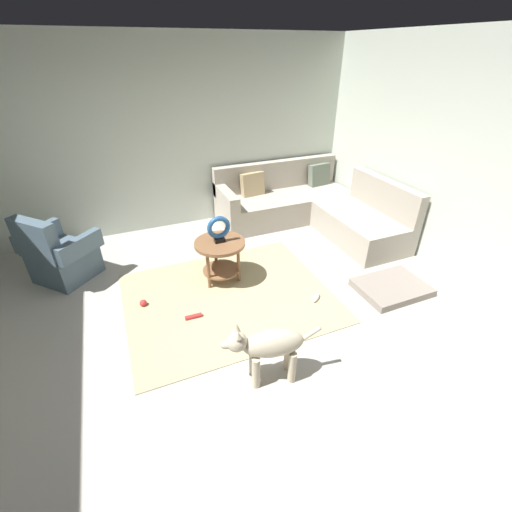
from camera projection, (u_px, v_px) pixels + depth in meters
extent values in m
cube|color=#B7B2A8|center=(238.00, 345.00, 3.42)|extent=(6.00, 6.00, 0.10)
cube|color=silver|center=(166.00, 139.00, 5.01)|extent=(6.00, 0.12, 2.70)
cube|color=silver|center=(493.00, 172.00, 3.67)|extent=(0.12, 6.00, 2.70)
cube|color=tan|center=(229.00, 297.00, 3.99)|extent=(2.30, 1.90, 0.01)
cube|color=#B2A899|center=(285.00, 206.00, 5.75)|extent=(2.20, 0.85, 0.42)
cube|color=#B2A899|center=(277.00, 175.00, 5.81)|extent=(2.20, 0.14, 0.46)
cube|color=#B2A899|center=(360.00, 227.00, 5.09)|extent=(0.85, 1.40, 0.42)
cube|color=#B2A899|center=(385.00, 196.00, 4.98)|extent=(0.14, 1.40, 0.46)
cube|color=#B2A899|center=(226.00, 197.00, 5.25)|extent=(0.16, 0.85, 0.22)
cube|color=slate|center=(319.00, 175.00, 5.97)|extent=(0.40, 0.20, 0.39)
cube|color=tan|center=(252.00, 185.00, 5.55)|extent=(0.40, 0.21, 0.39)
cube|color=#4C6070|center=(66.00, 263.00, 4.27)|extent=(0.85, 0.85, 0.40)
cube|color=#4C6070|center=(36.00, 240.00, 3.85)|extent=(0.51, 0.53, 0.48)
cube|color=#4C6070|center=(38.00, 235.00, 4.23)|extent=(0.50, 0.49, 0.22)
cube|color=#4C6070|center=(80.00, 247.00, 3.99)|extent=(0.50, 0.49, 0.22)
cylinder|color=brown|center=(220.00, 243.00, 4.04)|extent=(0.60, 0.60, 0.04)
cylinder|color=brown|center=(221.00, 270.00, 4.23)|extent=(0.45, 0.45, 0.02)
cylinder|color=brown|center=(216.00, 254.00, 4.35)|extent=(0.04, 0.04, 0.50)
cylinder|color=brown|center=(208.00, 271.00, 4.03)|extent=(0.04, 0.04, 0.50)
cylinder|color=brown|center=(238.00, 264.00, 4.15)|extent=(0.04, 0.04, 0.50)
cube|color=black|center=(219.00, 240.00, 4.01)|extent=(0.12, 0.08, 0.05)
torus|color=#265999|center=(219.00, 227.00, 3.93)|extent=(0.28, 0.06, 0.28)
cube|color=gray|center=(391.00, 287.00, 4.09)|extent=(0.80, 0.60, 0.09)
cylinder|color=beige|center=(256.00, 373.00, 2.87)|extent=(0.07, 0.07, 0.32)
cylinder|color=beige|center=(253.00, 360.00, 2.99)|extent=(0.07, 0.07, 0.32)
cylinder|color=beige|center=(292.00, 367.00, 2.92)|extent=(0.07, 0.07, 0.32)
cylinder|color=beige|center=(288.00, 355.00, 3.04)|extent=(0.07, 0.07, 0.32)
ellipsoid|color=beige|center=(273.00, 343.00, 2.83)|extent=(0.55, 0.33, 0.24)
sphere|color=beige|center=(237.00, 342.00, 2.75)|extent=(0.17, 0.17, 0.17)
ellipsoid|color=beige|center=(227.00, 345.00, 2.75)|extent=(0.13, 0.09, 0.07)
cone|color=beige|center=(238.00, 335.00, 2.65)|extent=(0.06, 0.06, 0.07)
cone|color=beige|center=(237.00, 327.00, 2.73)|extent=(0.06, 0.06, 0.07)
cylinder|color=beige|center=(310.00, 335.00, 2.86)|extent=(0.20, 0.08, 0.16)
sphere|color=red|center=(143.00, 303.00, 3.85)|extent=(0.08, 0.08, 0.08)
cylinder|color=red|center=(193.00, 317.00, 3.68)|extent=(0.18, 0.06, 0.05)
ellipsoid|color=silver|center=(316.00, 298.00, 3.95)|extent=(0.18, 0.16, 0.06)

